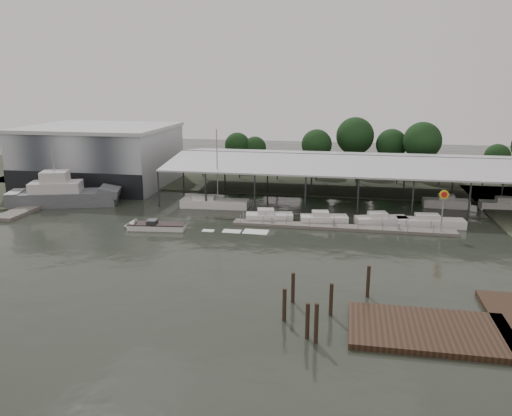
% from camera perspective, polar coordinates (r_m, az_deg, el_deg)
% --- Properties ---
extents(ground, '(200.00, 200.00, 0.00)m').
position_cam_1_polar(ground, '(57.07, -5.71, -4.47)').
color(ground, '#262C23').
rests_on(ground, ground).
extents(land_strip_far, '(140.00, 30.00, 0.30)m').
position_cam_1_polar(land_strip_far, '(96.76, 1.18, 3.60)').
color(land_strip_far, '#3B4131').
rests_on(land_strip_far, ground).
extents(land_strip_west, '(20.00, 40.00, 0.30)m').
position_cam_1_polar(land_strip_west, '(100.42, -23.21, 2.82)').
color(land_strip_west, '#3B4131').
rests_on(land_strip_west, ground).
extents(storage_warehouse, '(24.50, 20.50, 10.50)m').
position_cam_1_polar(storage_warehouse, '(93.41, -17.36, 5.77)').
color(storage_warehouse, '#AEB3BA').
rests_on(storage_warehouse, ground).
extents(covered_boat_shed, '(58.24, 24.00, 6.96)m').
position_cam_1_polar(covered_boat_shed, '(80.71, 11.60, 5.44)').
color(covered_boat_shed, silver).
rests_on(covered_boat_shed, ground).
extents(trawler_dock, '(3.00, 18.00, 0.50)m').
position_cam_1_polar(trawler_dock, '(81.93, -23.45, 0.45)').
color(trawler_dock, slate).
rests_on(trawler_dock, ground).
extents(floating_dock, '(28.00, 2.00, 1.40)m').
position_cam_1_polar(floating_dock, '(64.41, 9.76, -2.19)').
color(floating_dock, slate).
rests_on(floating_dock, ground).
extents(shell_fuel_sign, '(1.10, 0.18, 5.55)m').
position_cam_1_polar(shell_fuel_sign, '(64.50, 20.62, 0.52)').
color(shell_fuel_sign, gray).
rests_on(shell_fuel_sign, ground).
extents(boardwalk_platform, '(15.00, 12.00, 0.50)m').
position_cam_1_polar(boardwalk_platform, '(41.86, 22.60, -12.67)').
color(boardwalk_platform, '#362516').
rests_on(boardwalk_platform, ground).
extents(grey_trawler, '(16.73, 9.05, 8.84)m').
position_cam_1_polar(grey_trawler, '(80.55, -21.10, 1.43)').
color(grey_trawler, slate).
rests_on(grey_trawler, ground).
extents(white_sailboat, '(10.10, 3.10, 11.80)m').
position_cam_1_polar(white_sailboat, '(74.17, -4.88, 0.56)').
color(white_sailboat, white).
rests_on(white_sailboat, ground).
extents(speedboat_underway, '(18.86, 3.94, 2.00)m').
position_cam_1_polar(speedboat_underway, '(64.60, -11.83, -2.07)').
color(speedboat_underway, white).
rests_on(speedboat_underway, ground).
extents(moored_cruiser_0, '(6.53, 3.25, 1.70)m').
position_cam_1_polar(moored_cruiser_0, '(66.86, 1.48, -0.99)').
color(moored_cruiser_0, white).
rests_on(moored_cruiser_0, ground).
extents(moored_cruiser_1, '(6.42, 3.19, 1.70)m').
position_cam_1_polar(moored_cruiser_1, '(66.37, 7.72, -1.24)').
color(moored_cruiser_1, white).
rests_on(moored_cruiser_1, ground).
extents(moored_cruiser_2, '(7.05, 3.77, 1.70)m').
position_cam_1_polar(moored_cruiser_2, '(67.27, 14.05, -1.34)').
color(moored_cruiser_2, white).
rests_on(moored_cruiser_2, ground).
extents(moored_cruiser_3, '(8.61, 2.79, 1.70)m').
position_cam_1_polar(moored_cruiser_3, '(68.14, 19.28, -1.53)').
color(moored_cruiser_3, white).
rests_on(moored_cruiser_3, ground).
extents(mooring_pilings, '(6.94, 9.08, 3.69)m').
position_cam_1_polar(mooring_pilings, '(40.63, 7.08, -11.00)').
color(mooring_pilings, '#35251A').
rests_on(mooring_pilings, ground).
extents(horizon_tree_line, '(69.30, 10.48, 11.18)m').
position_cam_1_polar(horizon_tree_line, '(101.17, 15.49, 7.11)').
color(horizon_tree_line, black).
rests_on(horizon_tree_line, ground).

